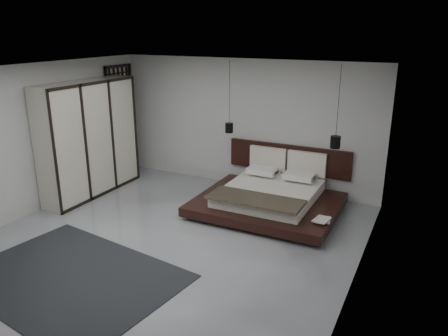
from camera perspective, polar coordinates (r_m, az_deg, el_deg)
The scene contains 14 objects.
floor at distance 7.57m, azimuth -6.75°, elevation -9.06°, with size 6.00×6.00×0.00m, color #92959A.
ceiling at distance 6.78m, azimuth -7.63°, elevation 12.55°, with size 6.00×6.00×0.00m, color white.
wall_back at distance 9.61m, azimuth 2.72°, elevation 5.78°, with size 6.00×6.00×0.00m, color #BCBCB9.
wall_front at distance 5.00m, azimuth -26.51°, elevation -7.88°, with size 6.00×6.00×0.00m, color #BCBCB9.
wall_left at distance 9.01m, azimuth -23.36°, elevation 3.50°, with size 6.00×6.00×0.00m, color #BCBCB9.
wall_right at distance 6.01m, azimuth 17.55°, elevation -2.57°, with size 6.00×6.00×0.00m, color #BCBCB9.
lattice_screen at distance 10.70m, azimuth -13.22°, elevation 6.03°, with size 0.05×0.90×2.60m, color black.
bed at distance 8.59m, azimuth 6.05°, elevation -3.61°, with size 2.66×2.34×1.06m.
book_lower at distance 7.74m, azimuth 12.00°, elevation -6.54°, with size 0.23×0.31×0.03m, color #99724C.
book_upper at distance 7.71m, azimuth 11.82°, elevation -6.42°, with size 0.24×0.33×0.02m, color #99724C.
pendant_left at distance 9.01m, azimuth 0.68°, elevation 5.32°, with size 0.16×0.16×1.46m.
pendant_right at distance 8.34m, azimuth 14.34°, elevation 3.32°, with size 0.19×0.19×1.52m.
wardrobe at distance 9.55m, azimuth -17.20°, elevation 3.67°, with size 0.58×2.44×2.39m.
rug at distance 6.80m, azimuth -19.46°, elevation -13.32°, with size 3.06×2.18×0.01m, color black.
Camera 1 is at (3.76, -5.61, 3.41)m, focal length 35.00 mm.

